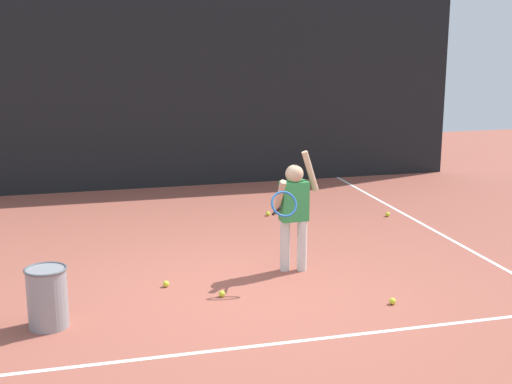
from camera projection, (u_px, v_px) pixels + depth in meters
ground_plane at (245, 293)px, 7.17m from camera, size 20.00×20.00×0.00m
court_line_baseline at (278, 343)px, 6.02m from camera, size 9.00×0.05×0.00m
court_line_sideline at (457, 243)px, 8.86m from camera, size 0.05×9.00×0.00m
back_fence_windscreen at (170, 83)px, 11.70m from camera, size 10.20×0.08×3.55m
fence_post_1 at (15, 80)px, 11.13m from camera, size 0.09×0.09×3.70m
fence_post_2 at (170, 78)px, 11.74m from camera, size 0.09×0.09×3.70m
fence_post_3 at (309, 75)px, 12.35m from camera, size 0.09×0.09×3.70m
fence_post_4 at (436, 73)px, 12.96m from camera, size 0.09×0.09×3.70m
tennis_player at (294, 208)px, 7.68m from camera, size 0.69×0.61×1.35m
ball_hopper at (47, 297)px, 6.30m from camera, size 0.38×0.38×0.56m
tennis_ball_0 at (166, 284)px, 7.35m from camera, size 0.07×0.07×0.07m
tennis_ball_1 at (222, 294)px, 7.07m from camera, size 0.07×0.07×0.07m
tennis_ball_2 at (268, 214)px, 10.16m from camera, size 0.07×0.07×0.07m
tennis_ball_3 at (388, 214)px, 10.12m from camera, size 0.07×0.07×0.07m
tennis_ball_5 at (392, 301)px, 6.88m from camera, size 0.07×0.07×0.07m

